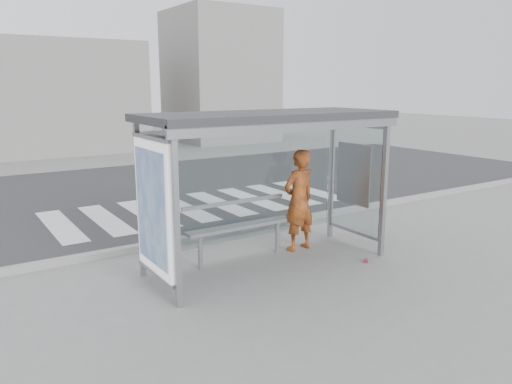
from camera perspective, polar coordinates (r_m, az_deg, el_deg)
ground at (r=8.73m, az=1.46°, el=-8.32°), size 80.00×80.00×0.00m
road at (r=14.82m, az=-13.99°, el=-0.10°), size 30.00×10.00×0.01m
curb at (r=10.29m, az=-4.69°, el=-4.79°), size 30.00×0.18×0.12m
crosswalk at (r=12.94m, az=-6.14°, el=-1.57°), size 7.55×3.00×0.00m
bus_shelter at (r=8.10m, az=-0.89°, el=4.57°), size 4.25×1.65×2.62m
building_center at (r=25.18m, az=-22.66°, el=9.96°), size 8.00×5.00×5.00m
building_right at (r=28.25m, az=-4.16°, el=13.00°), size 5.00×5.00×7.00m
person at (r=9.29m, az=4.92°, el=-0.95°), size 0.74×0.52×1.91m
bench at (r=8.79m, az=-1.87°, el=-3.93°), size 2.04×0.33×1.06m
soda_can at (r=9.05m, az=12.50°, el=-7.63°), size 0.14×0.14×0.07m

